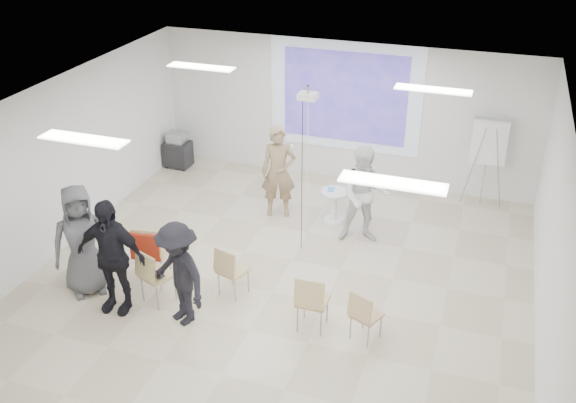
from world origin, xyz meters
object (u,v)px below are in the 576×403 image
(audience_left, at_px, (110,248))
(audience_mid, at_px, (178,268))
(chair_right_far, at_px, (364,313))
(player_right, at_px, (365,190))
(player_left, at_px, (279,166))
(chair_left_inner, at_px, (153,273))
(flipchart_easel, at_px, (489,142))
(av_cart, at_px, (178,151))
(chair_center, at_px, (230,268))
(laptop, at_px, (158,273))
(chair_right_inner, at_px, (311,299))
(pedestal_table, at_px, (334,204))
(chair_far_left, at_px, (88,253))
(audience_outer, at_px, (81,234))
(chair_left_mid, at_px, (151,249))

(audience_left, xyz_separation_m, audience_mid, (1.10, 0.03, -0.13))
(chair_right_far, bearing_deg, player_right, 126.44)
(player_left, distance_m, chair_left_inner, 3.48)
(flipchart_easel, relative_size, av_cart, 2.23)
(flipchart_easel, xyz_separation_m, av_cart, (-6.62, -0.28, -0.98))
(player_right, relative_size, chair_left_inner, 2.14)
(player_right, distance_m, chair_center, 2.90)
(laptop, bearing_deg, player_left, -82.82)
(chair_right_far, xyz_separation_m, audience_left, (-3.77, -0.44, 0.59))
(audience_mid, bearing_deg, chair_right_inner, 39.90)
(laptop, distance_m, av_cart, 5.07)
(av_cart, bearing_deg, audience_mid, -60.76)
(chair_center, height_order, audience_mid, audience_mid)
(pedestal_table, bearing_deg, chair_right_far, -68.35)
(audience_left, relative_size, flipchart_easel, 1.16)
(pedestal_table, height_order, laptop, pedestal_table)
(chair_right_inner, height_order, flipchart_easel, flipchart_easel)
(pedestal_table, bearing_deg, av_cart, 161.77)
(chair_left_inner, relative_size, audience_left, 0.44)
(chair_left_inner, bearing_deg, player_left, 97.10)
(chair_right_far, bearing_deg, audience_mid, -147.71)
(player_left, xyz_separation_m, player_right, (1.77, -0.42, -0.02))
(pedestal_table, xyz_separation_m, audience_mid, (-1.37, -3.67, 0.58))
(chair_far_left, relative_size, audience_outer, 0.42)
(chair_far_left, xyz_separation_m, audience_outer, (0.13, -0.25, 0.53))
(chair_right_far, height_order, av_cart, av_cart)
(pedestal_table, bearing_deg, audience_outer, -132.35)
(chair_right_inner, distance_m, flipchart_easel, 5.37)
(pedestal_table, relative_size, chair_right_far, 0.80)
(player_left, relative_size, flipchart_easel, 1.12)
(pedestal_table, height_order, audience_outer, audience_outer)
(player_left, distance_m, audience_outer, 3.95)
(chair_right_far, relative_size, av_cart, 0.99)
(audience_outer, xyz_separation_m, flipchart_easel, (5.78, 5.05, 0.32))
(chair_center, height_order, flipchart_easel, flipchart_easel)
(chair_left_inner, height_order, chair_right_far, chair_left_inner)
(chair_left_inner, relative_size, chair_center, 1.08)
(player_right, height_order, laptop, player_right)
(chair_left_mid, height_order, audience_left, audience_left)
(audience_left, relative_size, audience_mid, 1.14)
(audience_left, xyz_separation_m, av_cart, (-1.52, 5.02, -0.69))
(pedestal_table, height_order, player_left, player_left)
(av_cart, bearing_deg, audience_left, -71.60)
(chair_far_left, height_order, audience_outer, audience_outer)
(pedestal_table, bearing_deg, player_right, -36.81)
(pedestal_table, height_order, chair_left_inner, chair_left_inner)
(audience_mid, distance_m, audience_outer, 1.79)
(chair_right_far, xyz_separation_m, av_cart, (-5.29, 4.58, -0.10))
(chair_right_far, bearing_deg, audience_left, -149.66)
(chair_left_inner, height_order, laptop, chair_left_inner)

